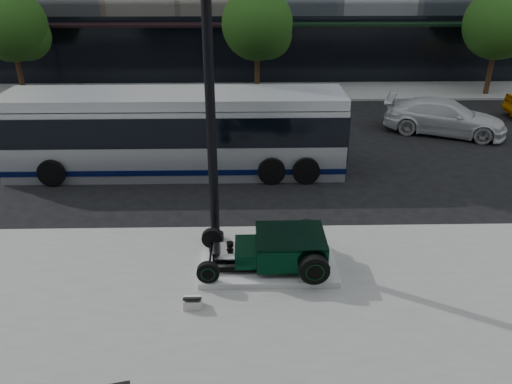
{
  "coord_description": "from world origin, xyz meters",
  "views": [
    {
      "loc": [
        0.32,
        -14.69,
        7.33
      ],
      "look_at": [
        0.6,
        -1.93,
        1.2
      ],
      "focal_mm": 35.0,
      "sensor_mm": 36.0,
      "label": 1
    }
  ],
  "objects_px": {
    "lamppost": "(210,107)",
    "white_sedan": "(445,117)",
    "transit_bus": "(177,132)",
    "hot_rod": "(281,248)"
  },
  "relations": [
    {
      "from": "hot_rod",
      "to": "lamppost",
      "type": "relative_size",
      "value": 0.39
    },
    {
      "from": "lamppost",
      "to": "transit_bus",
      "type": "distance_m",
      "value": 6.05
    },
    {
      "from": "hot_rod",
      "to": "white_sedan",
      "type": "height_order",
      "value": "white_sedan"
    },
    {
      "from": "lamppost",
      "to": "transit_bus",
      "type": "bearing_deg",
      "value": 107.07
    },
    {
      "from": "white_sedan",
      "to": "transit_bus",
      "type": "bearing_deg",
      "value": 131.85
    },
    {
      "from": "hot_rod",
      "to": "lamppost",
      "type": "distance_m",
      "value": 3.92
    },
    {
      "from": "hot_rod",
      "to": "white_sedan",
      "type": "distance_m",
      "value": 13.31
    },
    {
      "from": "lamppost",
      "to": "white_sedan",
      "type": "relative_size",
      "value": 1.58
    },
    {
      "from": "transit_bus",
      "to": "white_sedan",
      "type": "height_order",
      "value": "transit_bus"
    },
    {
      "from": "hot_rod",
      "to": "transit_bus",
      "type": "relative_size",
      "value": 0.27
    }
  ]
}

